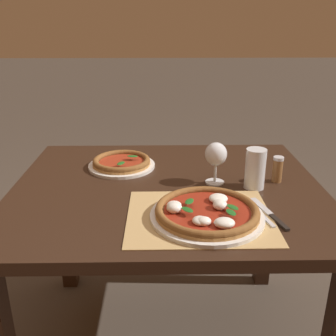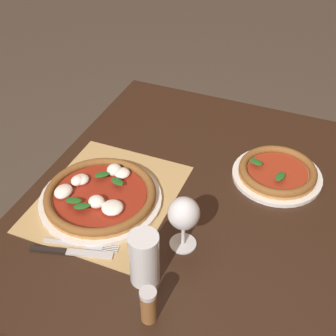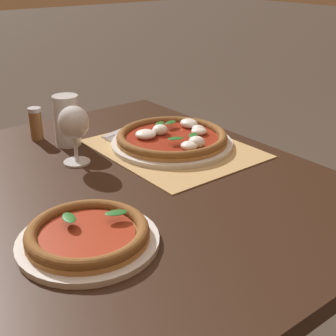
{
  "view_description": "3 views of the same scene",
  "coord_description": "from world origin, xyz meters",
  "px_view_note": "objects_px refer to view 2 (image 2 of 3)",
  "views": [
    {
      "loc": [
        -0.02,
        -1.3,
        1.32
      ],
      "look_at": [
        0.0,
        -0.02,
        0.82
      ],
      "focal_mm": 42.0,
      "sensor_mm": 36.0,
      "label": 1
    },
    {
      "loc": [
        0.94,
        0.29,
        1.66
      ],
      "look_at": [
        -0.02,
        -0.1,
        0.81
      ],
      "focal_mm": 50.0,
      "sensor_mm": 36.0,
      "label": 2
    },
    {
      "loc": [
        -0.86,
        0.53,
        1.23
      ],
      "look_at": [
        -0.06,
        -0.1,
        0.77
      ],
      "focal_mm": 50.0,
      "sensor_mm": 36.0,
      "label": 3
    }
  ],
  "objects_px": {
    "pizza_far": "(277,172)",
    "pepper_shaker": "(148,305)",
    "pizza_near": "(100,196)",
    "knife": "(71,252)",
    "wine_glass": "(184,215)",
    "fork": "(81,245)",
    "pint_glass": "(144,259)"
  },
  "relations": [
    {
      "from": "pizza_far",
      "to": "wine_glass",
      "type": "bearing_deg",
      "value": -24.94
    },
    {
      "from": "wine_glass",
      "to": "pepper_shaker",
      "type": "distance_m",
      "value": 0.24
    },
    {
      "from": "pizza_near",
      "to": "pepper_shaker",
      "type": "distance_m",
      "value": 0.41
    },
    {
      "from": "pepper_shaker",
      "to": "knife",
      "type": "bearing_deg",
      "value": -110.21
    },
    {
      "from": "pizza_near",
      "to": "pizza_far",
      "type": "xyz_separation_m",
      "value": [
        -0.3,
        0.44,
        -0.0
      ]
    },
    {
      "from": "knife",
      "to": "pizza_near",
      "type": "bearing_deg",
      "value": -172.95
    },
    {
      "from": "pint_glass",
      "to": "knife",
      "type": "distance_m",
      "value": 0.21
    },
    {
      "from": "pizza_near",
      "to": "fork",
      "type": "xyz_separation_m",
      "value": [
        0.17,
        0.03,
        -0.02
      ]
    },
    {
      "from": "pizza_near",
      "to": "knife",
      "type": "distance_m",
      "value": 0.2
    },
    {
      "from": "fork",
      "to": "pepper_shaker",
      "type": "xyz_separation_m",
      "value": [
        0.12,
        0.25,
        0.04
      ]
    },
    {
      "from": "knife",
      "to": "fork",
      "type": "bearing_deg",
      "value": 160.24
    },
    {
      "from": "pizza_near",
      "to": "knife",
      "type": "height_order",
      "value": "pizza_near"
    },
    {
      "from": "pint_glass",
      "to": "pepper_shaker",
      "type": "relative_size",
      "value": 1.49
    },
    {
      "from": "pizza_far",
      "to": "knife",
      "type": "relative_size",
      "value": 1.27
    },
    {
      "from": "pizza_far",
      "to": "knife",
      "type": "distance_m",
      "value": 0.65
    },
    {
      "from": "pizza_far",
      "to": "pepper_shaker",
      "type": "bearing_deg",
      "value": -15.05
    },
    {
      "from": "wine_glass",
      "to": "pint_glass",
      "type": "distance_m",
      "value": 0.15
    },
    {
      "from": "pizza_far",
      "to": "pint_glass",
      "type": "height_order",
      "value": "pint_glass"
    },
    {
      "from": "pint_glass",
      "to": "knife",
      "type": "xyz_separation_m",
      "value": [
        0.0,
        -0.2,
        -0.06
      ]
    },
    {
      "from": "pizza_near",
      "to": "fork",
      "type": "relative_size",
      "value": 1.75
    },
    {
      "from": "pepper_shaker",
      "to": "pizza_far",
      "type": "bearing_deg",
      "value": 164.95
    },
    {
      "from": "pint_glass",
      "to": "pizza_near",
      "type": "bearing_deg",
      "value": -130.38
    },
    {
      "from": "fork",
      "to": "pepper_shaker",
      "type": "relative_size",
      "value": 2.05
    },
    {
      "from": "pizza_near",
      "to": "pint_glass",
      "type": "height_order",
      "value": "pint_glass"
    },
    {
      "from": "pizza_near",
      "to": "fork",
      "type": "height_order",
      "value": "pizza_near"
    },
    {
      "from": "pizza_near",
      "to": "knife",
      "type": "relative_size",
      "value": 1.64
    },
    {
      "from": "knife",
      "to": "pint_glass",
      "type": "bearing_deg",
      "value": 90.49
    },
    {
      "from": "wine_glass",
      "to": "pint_glass",
      "type": "relative_size",
      "value": 1.07
    },
    {
      "from": "pizza_near",
      "to": "wine_glass",
      "type": "relative_size",
      "value": 2.24
    },
    {
      "from": "pepper_shaker",
      "to": "wine_glass",
      "type": "bearing_deg",
      "value": -178.01
    },
    {
      "from": "wine_glass",
      "to": "knife",
      "type": "height_order",
      "value": "wine_glass"
    },
    {
      "from": "pizza_near",
      "to": "pizza_far",
      "type": "relative_size",
      "value": 1.29
    }
  ]
}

